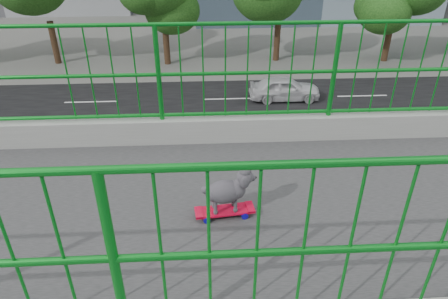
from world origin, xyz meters
name	(u,v)px	position (x,y,z in m)	size (l,w,h in m)	color
road	(237,150)	(-13.00, 0.00, 0.01)	(18.00, 90.00, 0.02)	black
railing	(369,188)	(0.00, 0.00, 7.21)	(3.00, 24.00, 1.42)	gray
skateboard	(225,211)	(0.06, -1.34, 7.05)	(0.22, 0.56, 0.07)	red
poodle	(228,190)	(0.06, -1.32, 7.29)	(0.24, 0.50, 0.41)	#2D2A2F
car_1	(262,184)	(-9.20, 0.56, 0.77)	(1.63, 4.66, 1.54)	#AD1306
car_2	(343,141)	(-12.40, 4.65, 0.72)	(2.37, 5.15, 1.43)	black
car_4	(285,88)	(-18.80, 3.23, 0.69)	(1.63, 4.06, 1.38)	silver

